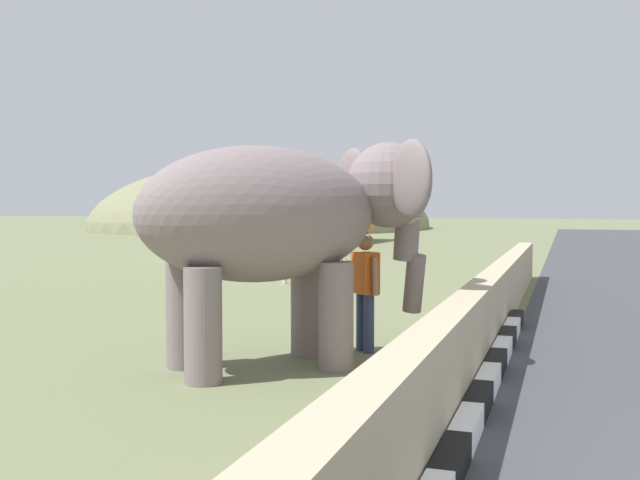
{
  "coord_description": "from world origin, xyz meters",
  "views": [
    {
      "loc": [
        -5.25,
        2.79,
        2.05
      ],
      "look_at": [
        3.67,
        5.83,
        1.6
      ],
      "focal_mm": 40.8,
      "sensor_mm": 36.0,
      "label": 1
    }
  ],
  "objects_px": {
    "bus_orange": "(324,205)",
    "elephant": "(286,218)",
    "person_handler": "(365,286)",
    "cow_mid": "(330,238)",
    "cow_near": "(296,250)",
    "bus_white": "(241,205)"
  },
  "relations": [
    {
      "from": "person_handler",
      "to": "cow_mid",
      "type": "relative_size",
      "value": 0.89
    },
    {
      "from": "elephant",
      "to": "cow_mid",
      "type": "height_order",
      "value": "elephant"
    },
    {
      "from": "bus_orange",
      "to": "cow_mid",
      "type": "bearing_deg",
      "value": -160.52
    },
    {
      "from": "bus_orange",
      "to": "cow_mid",
      "type": "xyz_separation_m",
      "value": [
        -11.89,
        -4.21,
        -1.21
      ]
    },
    {
      "from": "elephant",
      "to": "cow_near",
      "type": "height_order",
      "value": "elephant"
    },
    {
      "from": "bus_orange",
      "to": "elephant",
      "type": "bearing_deg",
      "value": -162.45
    },
    {
      "from": "elephant",
      "to": "cow_mid",
      "type": "distance_m",
      "value": 17.29
    },
    {
      "from": "elephant",
      "to": "bus_orange",
      "type": "bearing_deg",
      "value": 17.55
    },
    {
      "from": "elephant",
      "to": "cow_near",
      "type": "relative_size",
      "value": 2.02
    },
    {
      "from": "bus_white",
      "to": "cow_mid",
      "type": "height_order",
      "value": "bus_white"
    },
    {
      "from": "person_handler",
      "to": "cow_near",
      "type": "bearing_deg",
      "value": 26.81
    },
    {
      "from": "elephant",
      "to": "bus_white",
      "type": "relative_size",
      "value": 0.42
    },
    {
      "from": "cow_near",
      "to": "cow_mid",
      "type": "bearing_deg",
      "value": 10.72
    },
    {
      "from": "bus_white",
      "to": "person_handler",
      "type": "bearing_deg",
      "value": -149.46
    },
    {
      "from": "person_handler",
      "to": "cow_near",
      "type": "relative_size",
      "value": 0.87
    },
    {
      "from": "elephant",
      "to": "cow_near",
      "type": "distance_m",
      "value": 10.08
    },
    {
      "from": "person_handler",
      "to": "bus_orange",
      "type": "bearing_deg",
      "value": 19.61
    },
    {
      "from": "elephant",
      "to": "person_handler",
      "type": "height_order",
      "value": "elephant"
    },
    {
      "from": "person_handler",
      "to": "cow_mid",
      "type": "distance_m",
      "value": 16.35
    },
    {
      "from": "elephant",
      "to": "bus_orange",
      "type": "height_order",
      "value": "bus_orange"
    },
    {
      "from": "cow_mid",
      "to": "elephant",
      "type": "bearing_deg",
      "value": -163.86
    },
    {
      "from": "person_handler",
      "to": "bus_orange",
      "type": "distance_m",
      "value": 28.98
    }
  ]
}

